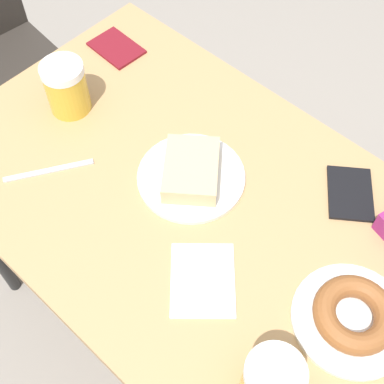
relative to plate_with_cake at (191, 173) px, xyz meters
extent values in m
plane|color=gray|center=(-0.03, -0.03, -0.72)|extent=(8.00, 8.00, 0.00)
cube|color=tan|center=(-0.03, -0.03, -0.03)|extent=(0.68, 1.08, 0.03)
cylinder|color=black|center=(0.27, 0.46, -0.39)|extent=(0.04, 0.04, 0.67)
cube|color=#2D2823|center=(0.00, 0.77, -0.27)|extent=(0.44, 0.44, 0.02)
cylinder|color=#2D2823|center=(-0.19, 0.62, -0.50)|extent=(0.03, 0.03, 0.44)
cylinder|color=#2D2823|center=(0.16, 0.58, -0.50)|extent=(0.03, 0.03, 0.44)
cylinder|color=#2D2823|center=(0.20, 0.93, -0.50)|extent=(0.03, 0.03, 0.44)
cylinder|color=white|center=(0.00, 0.00, -0.01)|extent=(0.22, 0.22, 0.01)
cube|color=#D1B27F|center=(0.00, 0.00, 0.01)|extent=(0.18, 0.17, 0.04)
cylinder|color=white|center=(-0.03, -0.41, -0.01)|extent=(0.21, 0.21, 0.01)
torus|color=brown|center=(-0.03, -0.41, 0.01)|extent=(0.14, 0.14, 0.04)
cylinder|color=gold|center=(-0.23, -0.38, 0.03)|extent=(0.09, 0.09, 0.10)
cylinder|color=white|center=(-0.23, -0.38, 0.09)|extent=(0.09, 0.09, 0.02)
cylinder|color=gold|center=(-0.04, 0.33, 0.03)|extent=(0.09, 0.09, 0.10)
cylinder|color=white|center=(-0.04, 0.33, 0.09)|extent=(0.09, 0.09, 0.02)
cube|color=white|center=(-0.15, -0.17, -0.02)|extent=(0.19, 0.18, 0.00)
cube|color=silver|center=(-0.19, 0.23, -0.02)|extent=(0.16, 0.11, 0.00)
cube|color=maroon|center=(0.16, 0.40, -0.02)|extent=(0.09, 0.13, 0.01)
cube|color=black|center=(0.19, -0.26, -0.02)|extent=(0.15, 0.15, 0.01)
camera|label=1|loc=(-0.46, -0.43, 0.88)|focal=50.00mm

